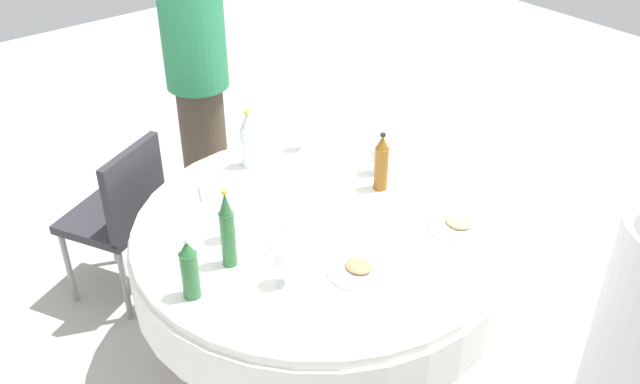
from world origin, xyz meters
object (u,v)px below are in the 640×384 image
Objects in this scene: bottle_amber_outer at (381,163)px; bottle_green_south at (190,270)px; wine_glass_outer at (225,216)px; plate_east at (459,225)px; plate_left at (359,269)px; wine_glass_far at (300,131)px; wine_glass_right at (291,226)px; wine_glass_north at (283,260)px; person_near at (198,80)px; bottle_clear_front at (248,141)px; wine_glass_east at (375,155)px; dining_table at (320,251)px; bottle_green_near at (228,231)px; chair_right at (122,210)px.

bottle_green_south is at bearing 95.65° from bottle_amber_outer.
plate_east is at bearing -124.05° from wine_glass_outer.
wine_glass_far is at bearing -24.63° from plate_left.
wine_glass_right is (-0.09, 0.57, -0.03)m from bottle_amber_outer.
person_near is (1.56, -0.58, 0.00)m from wine_glass_north.
bottle_clear_front reaches higher than plate_left.
bottle_green_south reaches higher than plate_east.
bottle_green_south reaches higher than plate_left.
person_near reaches higher than plate_left.
wine_glass_north is at bearing 153.88° from bottle_clear_front.
plate_left is (-0.27, -0.55, -0.11)m from bottle_green_south.
bottle_clear_front is 0.87m from wine_glass_north.
bottle_clear_front is 0.93m from bottle_green_south.
wine_glass_right reaches higher than wine_glass_far.
bottle_green_south reaches higher than wine_glass_outer.
wine_glass_north is 1.15× the size of wine_glass_east.
dining_table is 11.23× the size of wine_glass_right.
wine_glass_east reaches higher than plate_left.
wine_glass_east is at bearing -136.35° from bottle_clear_front.
bottle_amber_outer is (-0.53, -0.34, -0.00)m from bottle_clear_front.
bottle_clear_front is at bearing -20.06° from wine_glass_right.
wine_glass_right reaches higher than plate_left.
plate_left is (-0.91, 0.12, -0.12)m from bottle_clear_front.
bottle_amber_outer is at bearing -98.24° from wine_glass_outer.
bottle_clear_front is at bearing 21.87° from plate_east.
bottle_green_near is 0.38× the size of chair_right.
bottle_clear_front is 0.17× the size of person_near.
wine_glass_far is at bearing 17.91° from wine_glass_east.
plate_left is (-0.48, 0.53, -0.09)m from wine_glass_east.
bottle_green_near is 0.22m from bottle_green_south.
chair_right reaches higher than dining_table.
plate_east is (-0.33, -0.61, -0.09)m from wine_glass_right.
wine_glass_far is (0.75, -0.66, -0.01)m from wine_glass_north.
wine_glass_far is 0.41m from wine_glass_east.
dining_table is 0.67m from wine_glass_far.
plate_east is at bearing -158.13° from bottle_clear_front.
wine_glass_far is 0.08× the size of person_near.
wine_glass_north is 0.30m from plate_left.
wine_glass_north is at bearing -158.22° from bottle_green_near.
wine_glass_east is 0.16× the size of chair_right.
bottle_green_south is 0.63m from plate_left.
wine_glass_outer is at bearing 90.21° from wine_glass_east.
wine_glass_right is (-0.05, 0.19, 0.25)m from dining_table.
bottle_green_near reaches higher than wine_glass_right.
wine_glass_north is (-0.25, 0.72, -0.02)m from bottle_amber_outer.
wine_glass_outer is at bearing 120.18° from wine_glass_far.
bottle_amber_outer is 0.50m from wine_glass_far.
plate_east is (-0.39, -0.85, -0.14)m from bottle_green_near.
bottle_green_near is 0.20× the size of person_near.
dining_table is 0.47m from wine_glass_outer.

